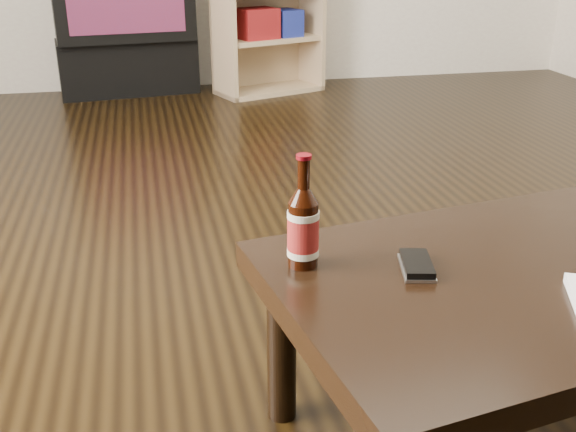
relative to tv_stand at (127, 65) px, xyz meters
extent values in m
cube|color=black|center=(0.80, -2.90, -0.19)|extent=(5.00, 6.00, 0.01)
cube|color=black|center=(0.00, 0.00, 0.00)|extent=(0.95, 0.56, 0.36)
cube|color=tan|center=(0.94, -0.23, -0.17)|extent=(0.78, 0.55, 0.03)
cube|color=tan|center=(0.94, -0.23, 0.18)|extent=(0.71, 0.50, 0.03)
cube|color=maroon|center=(0.86, -0.28, 0.29)|extent=(0.30, 0.27, 0.19)
cube|color=navy|center=(1.07, -0.21, 0.28)|extent=(0.22, 0.25, 0.17)
cube|color=black|center=(0.86, -3.72, 0.21)|extent=(1.21, 0.82, 0.06)
cylinder|color=black|center=(0.34, -3.55, 0.00)|extent=(0.07, 0.07, 0.36)
cylinder|color=black|center=(0.36, -3.62, 0.31)|extent=(0.07, 0.07, 0.13)
cylinder|color=maroon|center=(0.36, -3.62, 0.31)|extent=(0.07, 0.07, 0.08)
cylinder|color=#BEB79E|center=(0.36, -3.62, 0.35)|extent=(0.07, 0.07, 0.01)
cylinder|color=#BEB79E|center=(0.36, -3.62, 0.27)|extent=(0.07, 0.07, 0.01)
cone|color=black|center=(0.36, -3.62, 0.39)|extent=(0.07, 0.07, 0.03)
cylinder|color=black|center=(0.36, -3.62, 0.43)|extent=(0.03, 0.03, 0.06)
cylinder|color=maroon|center=(0.36, -3.62, 0.46)|extent=(0.03, 0.03, 0.01)
cube|color=#A3A2A5|center=(0.58, -3.69, 0.24)|extent=(0.08, 0.12, 0.01)
cube|color=black|center=(0.58, -3.69, 0.25)|extent=(0.08, 0.12, 0.02)
cylinder|color=#A3A2A5|center=(0.57, -3.72, 0.26)|extent=(0.03, 0.03, 0.00)
camera|label=1|loc=(0.08, -4.77, 0.85)|focal=42.00mm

